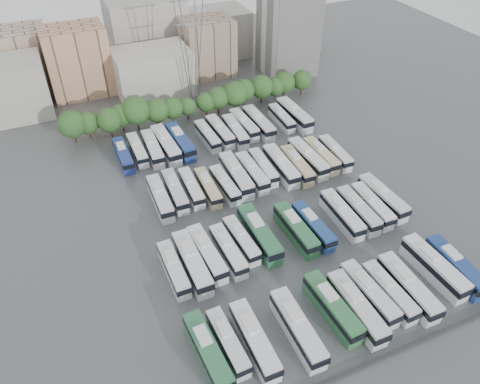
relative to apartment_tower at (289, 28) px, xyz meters
name	(u,v)px	position (x,y,z in m)	size (l,w,h in m)	color
ground	(271,218)	(-34.00, -58.00, -13.00)	(220.00, 220.00, 0.00)	#424447
parapet	(376,360)	(-34.00, -91.00, -12.75)	(56.00, 0.50, 0.50)	#2D2D30
tree_line	(190,102)	(-35.58, -15.93, -8.49)	(66.55, 7.71, 8.76)	black
city_buildings	(136,50)	(-41.46, 13.86, -5.13)	(102.00, 35.00, 20.00)	#9E998E
apartment_tower	(289,28)	(0.00, 0.00, 0.00)	(14.00, 14.00, 26.00)	silver
electricity_pylon	(190,33)	(-32.00, -8.00, 5.66)	(9.00, 6.91, 33.83)	slate
bus_r0_s0	(208,352)	(-55.49, -81.31, -11.06)	(3.32, 12.69, 3.95)	#2D6B43
bus_r0_s1	(228,342)	(-52.32, -80.91, -11.31)	(2.78, 11.02, 3.43)	silver
bus_r0_s2	(254,340)	(-48.80, -82.22, -11.06)	(2.83, 12.64, 3.96)	silver
bus_r0_s4	(297,328)	(-42.29, -82.99, -10.99)	(3.04, 13.12, 4.10)	silver
bus_r0_s6	(332,307)	(-35.64, -81.82, -11.04)	(3.25, 12.85, 4.00)	#30703F
bus_r0_s7	(356,308)	(-32.43, -83.36, -10.98)	(3.03, 13.14, 4.11)	silver
bus_r0_s8	(369,293)	(-28.98, -81.78, -11.11)	(3.15, 12.37, 3.85)	silver
bus_r0_s9	(389,292)	(-25.83, -82.73, -11.22)	(2.75, 11.60, 3.62)	silver
bus_r0_s10	(408,287)	(-22.65, -83.29, -10.99)	(3.02, 13.06, 4.08)	silver
bus_r0_s12	(434,267)	(-15.99, -81.66, -10.95)	(3.34, 13.41, 4.18)	silver
bus_r0_s13	(455,266)	(-12.60, -82.87, -11.06)	(3.17, 12.69, 3.96)	navy
bus_r1_s0	(174,269)	(-55.24, -64.70, -11.24)	(2.54, 11.44, 3.59)	silver
bus_r1_s1	(192,263)	(-52.08, -64.84, -10.95)	(2.99, 13.34, 4.18)	silver
bus_r1_s2	(207,253)	(-49.07, -63.68, -11.09)	(3.27, 12.50, 3.89)	white
bus_r1_s3	(228,251)	(-45.46, -64.45, -11.22)	(2.79, 11.61, 3.63)	silver
bus_r1_s4	(241,240)	(-42.31, -62.88, -11.31)	(2.87, 11.05, 3.44)	silver
bus_r1_s5	(259,234)	(-38.94, -63.04, -10.91)	(3.06, 13.59, 4.26)	#2C6742
bus_r1_s7	(296,229)	(-32.34, -64.43, -11.06)	(2.89, 12.63, 3.95)	#2D6B40
bus_r1_s8	(313,226)	(-28.99, -64.87, -11.20)	(2.88, 11.78, 3.68)	navy
bus_r1_s10	(342,214)	(-22.46, -64.30, -11.11)	(3.06, 12.36, 3.85)	silver
bus_r1_s11	(358,210)	(-18.95, -64.49, -11.14)	(2.97, 12.14, 3.79)	silver
bus_r1_s12	(372,205)	(-15.75, -64.40, -11.18)	(3.03, 11.93, 3.71)	silver
bus_r1_s13	(383,197)	(-12.48, -63.32, -11.04)	(3.26, 12.81, 3.99)	silver
bus_r2_s1	(160,198)	(-52.18, -46.02, -11.11)	(2.98, 12.31, 3.84)	silver
bus_r2_s2	(175,191)	(-48.86, -45.07, -11.16)	(2.98, 12.01, 3.75)	silver
bus_r2_s3	(191,188)	(-45.51, -45.19, -11.29)	(2.72, 11.18, 3.49)	silver
bus_r2_s4	(208,187)	(-42.42, -46.47, -11.30)	(2.69, 11.10, 3.47)	#C4B686
bus_r2_s5	(225,185)	(-38.99, -47.01, -11.30)	(2.76, 11.13, 3.47)	silver
bus_r2_s6	(236,175)	(-35.78, -45.32, -10.92)	(3.32, 13.57, 4.23)	silver
bus_r2_s7	(252,172)	(-32.29, -45.59, -11.12)	(2.68, 12.19, 3.82)	silver
bus_r2_s8	(263,167)	(-29.24, -44.62, -11.25)	(3.02, 11.46, 3.56)	silver
bus_r2_s9	(281,165)	(-25.70, -45.97, -10.99)	(3.27, 13.16, 4.10)	white
bus_r2_s10	(297,165)	(-22.43, -47.04, -11.13)	(3.23, 12.24, 3.81)	#C0B684
bus_r2_s11	(308,158)	(-19.03, -45.78, -10.98)	(3.27, 13.21, 4.12)	silver
bus_r2_s12	(321,155)	(-15.71, -45.83, -11.16)	(2.68, 11.93, 3.74)	beige
bus_r2_s13	(335,153)	(-12.29, -46.11, -11.24)	(3.00, 11.55, 3.59)	silver
bus_r3_s0	(123,155)	(-55.48, -28.25, -11.24)	(2.55, 11.47, 3.59)	navy
bus_r3_s1	(137,150)	(-52.11, -27.33, -11.27)	(2.46, 11.24, 3.53)	silver
bus_r3_s2	(153,148)	(-48.86, -28.35, -11.11)	(3.12, 12.35, 3.85)	silver
bus_r3_s3	(166,145)	(-45.74, -28.43, -10.90)	(3.50, 13.75, 4.28)	silver
bus_r3_s4	(180,141)	(-42.38, -28.30, -10.96)	(3.39, 13.32, 4.15)	navy
bus_r3_s6	(207,136)	(-35.67, -28.05, -11.27)	(2.82, 11.33, 3.53)	silver
bus_r3_s7	(220,131)	(-32.35, -27.62, -11.13)	(3.02, 12.22, 3.81)	silver
bus_r3_s8	(235,131)	(-28.94, -28.92, -11.15)	(3.18, 12.13, 3.77)	silver
bus_r3_s9	(244,124)	(-25.84, -26.95, -11.13)	(3.06, 12.19, 3.80)	silver
bus_r3_s10	(259,123)	(-22.35, -27.86, -10.97)	(3.01, 13.18, 4.13)	silver
bus_r3_s12	(282,118)	(-15.89, -27.47, -11.31)	(2.69, 11.04, 3.44)	silver
bus_r3_s13	(294,114)	(-12.52, -27.86, -10.90)	(3.35, 13.72, 4.28)	silver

